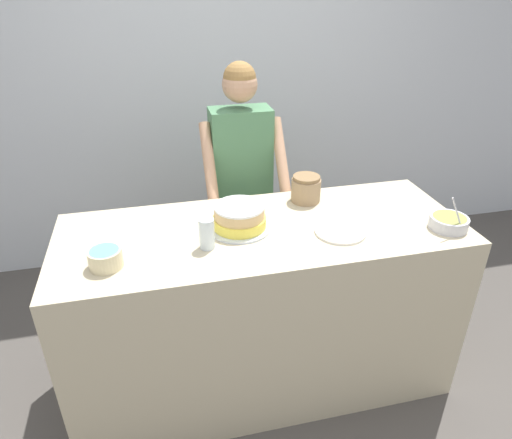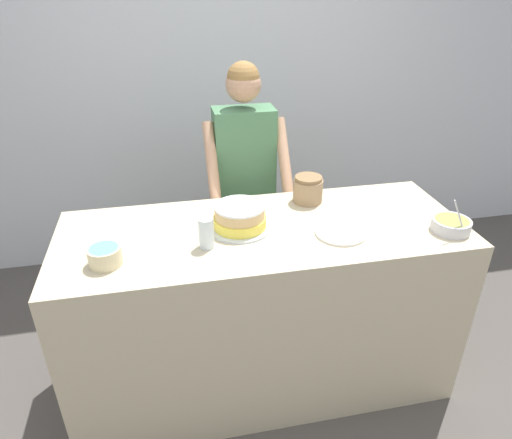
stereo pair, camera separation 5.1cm
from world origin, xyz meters
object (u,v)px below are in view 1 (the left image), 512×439
(person_baker, at_px, (241,171))
(frosting_bowl_olive, at_px, (449,222))
(cake, at_px, (239,218))
(frosting_bowl_blue, at_px, (105,258))
(ceramic_plate, at_px, (340,231))
(drinking_glass, at_px, (207,233))
(stoneware_jar, at_px, (306,189))

(person_baker, height_order, frosting_bowl_olive, person_baker)
(cake, bearing_deg, frosting_bowl_blue, -162.49)
(cake, height_order, ceramic_plate, cake)
(person_baker, xyz_separation_m, frosting_bowl_blue, (-0.71, -0.78, 0.01))
(ceramic_plate, bearing_deg, frosting_bowl_olive, -8.38)
(frosting_bowl_blue, distance_m, drinking_glass, 0.42)
(ceramic_plate, distance_m, stoneware_jar, 0.36)
(frosting_bowl_olive, distance_m, ceramic_plate, 0.51)
(frosting_bowl_olive, bearing_deg, ceramic_plate, 171.62)
(frosting_bowl_blue, xyz_separation_m, stoneware_jar, (0.97, 0.39, 0.02))
(cake, relative_size, ceramic_plate, 1.26)
(frosting_bowl_blue, height_order, stoneware_jar, stoneware_jar)
(frosting_bowl_blue, relative_size, stoneware_jar, 0.90)
(frosting_bowl_olive, height_order, drinking_glass, frosting_bowl_olive)
(cake, xyz_separation_m, frosting_bowl_blue, (-0.58, -0.18, -0.01))
(frosting_bowl_blue, relative_size, ceramic_plate, 0.58)
(drinking_glass, xyz_separation_m, ceramic_plate, (0.60, -0.01, -0.06))
(stoneware_jar, bearing_deg, frosting_bowl_olive, -37.85)
(person_baker, distance_m, drinking_glass, 0.79)
(person_baker, bearing_deg, frosting_bowl_olive, -45.43)
(person_baker, xyz_separation_m, ceramic_plate, (0.30, -0.74, -0.02))
(ceramic_plate, bearing_deg, cake, 161.83)
(drinking_glass, bearing_deg, frosting_bowl_blue, -172.75)
(drinking_glass, bearing_deg, ceramic_plate, -1.20)
(drinking_glass, height_order, ceramic_plate, drinking_glass)
(frosting_bowl_olive, bearing_deg, frosting_bowl_blue, 178.73)
(cake, bearing_deg, ceramic_plate, -18.17)
(person_baker, distance_m, ceramic_plate, 0.80)
(person_baker, relative_size, frosting_bowl_olive, 8.42)
(stoneware_jar, bearing_deg, cake, -151.78)
(frosting_bowl_blue, height_order, ceramic_plate, frosting_bowl_blue)
(stoneware_jar, bearing_deg, ceramic_plate, -82.33)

